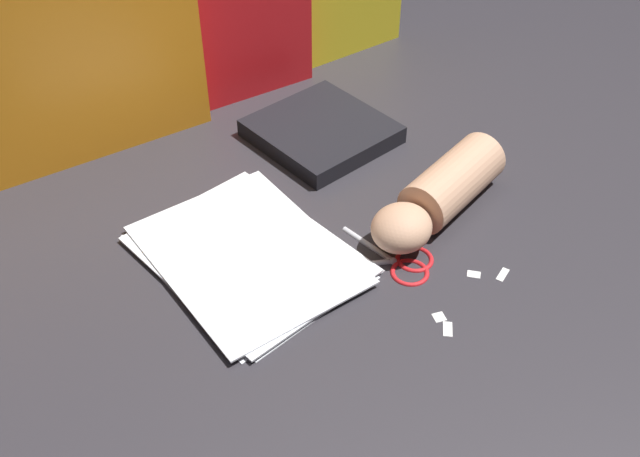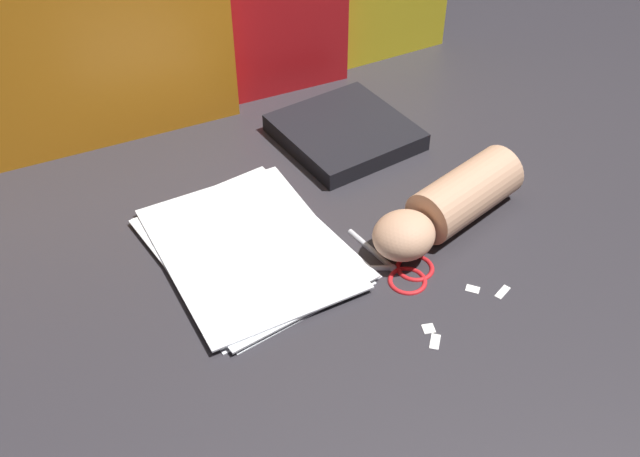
{
  "view_description": "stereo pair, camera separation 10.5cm",
  "coord_description": "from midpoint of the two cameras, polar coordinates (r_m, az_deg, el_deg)",
  "views": [
    {
      "loc": [
        -0.51,
        -0.62,
        0.75
      ],
      "look_at": [
        -0.01,
        -0.01,
        0.06
      ],
      "focal_mm": 42.0,
      "sensor_mm": 36.0,
      "label": 1
    },
    {
      "loc": [
        -0.42,
        -0.68,
        0.75
      ],
      "look_at": [
        -0.01,
        -0.01,
        0.06
      ],
      "focal_mm": 42.0,
      "sensor_mm": 36.0,
      "label": 2
    }
  ],
  "objects": [
    {
      "name": "ground_plane",
      "position": [
        1.1,
        -2.62,
        -1.91
      ],
      "size": [
        6.0,
        6.0,
        0.0
      ],
      "primitive_type": "plane",
      "color": "#2D2B30"
    },
    {
      "name": "scissors",
      "position": [
        1.08,
        3.3,
        -2.59
      ],
      "size": [
        0.15,
        0.16,
        0.01
      ],
      "color": "silver",
      "rests_on": "ground_plane"
    },
    {
      "name": "book_closed",
      "position": [
        1.32,
        -2.19,
        7.33
      ],
      "size": [
        0.22,
        0.22,
        0.03
      ],
      "color": "black",
      "rests_on": "ground_plane"
    },
    {
      "name": "paper_scrap_near",
      "position": [
        1.08,
        8.94,
        -3.59
      ],
      "size": [
        0.02,
        0.02,
        0.0
      ],
      "color": "white",
      "rests_on": "ground_plane"
    },
    {
      "name": "paper_scrap_far",
      "position": [
        1.08,
        11.1,
        -3.58
      ],
      "size": [
        0.03,
        0.02,
        0.0
      ],
      "color": "white",
      "rests_on": "ground_plane"
    },
    {
      "name": "backdrop_panel_center",
      "position": [
        1.32,
        -14.69,
        15.11
      ],
      "size": [
        0.59,
        0.09,
        0.39
      ],
      "color": "red",
      "rests_on": "ground_plane"
    },
    {
      "name": "paper_stack",
      "position": [
        1.1,
        -8.27,
        -2.11
      ],
      "size": [
        0.27,
        0.33,
        0.01
      ],
      "color": "white",
      "rests_on": "ground_plane"
    },
    {
      "name": "paper_scrap_mid",
      "position": [
        1.0,
        6.76,
        -7.76
      ],
      "size": [
        0.03,
        0.03,
        0.0
      ],
      "color": "white",
      "rests_on": "ground_plane"
    },
    {
      "name": "paper_scrap_side",
      "position": [
        1.01,
        6.15,
        -6.86
      ],
      "size": [
        0.02,
        0.02,
        0.0
      ],
      "color": "white",
      "rests_on": "ground_plane"
    },
    {
      "name": "hand_forearm",
      "position": [
        1.14,
        6.46,
        2.48
      ],
      "size": [
        0.29,
        0.14,
        0.08
      ],
      "color": "tan",
      "rests_on": "ground_plane"
    }
  ]
}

